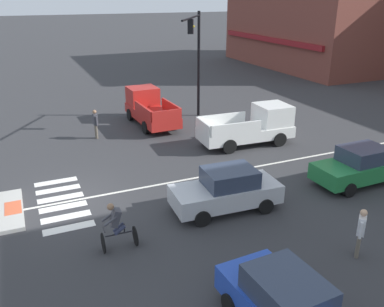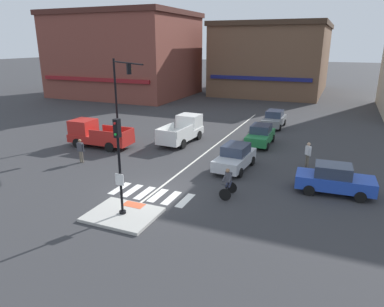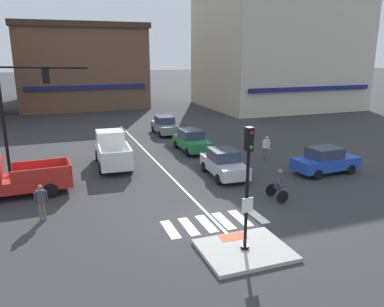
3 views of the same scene
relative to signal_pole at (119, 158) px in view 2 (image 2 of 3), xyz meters
name	(u,v)px [view 2 (image 2 of 3)]	position (x,y,z in m)	size (l,w,h in m)	color
ground_plane	(152,193)	(0.00, 2.89, -2.92)	(300.00, 300.00, 0.00)	#333335
traffic_island	(123,215)	(0.00, 0.01, -2.84)	(3.25, 2.67, 0.15)	#B2AFA8
tactile_pad_front	(134,205)	(0.00, 0.99, -2.76)	(1.10, 0.60, 0.01)	#DB5B38
signal_pole	(119,158)	(0.00, 0.00, 0.00)	(0.44, 0.38, 4.60)	black
crosswalk_stripe_a	(120,188)	(-2.05, 2.76, -2.91)	(0.44, 1.80, 0.01)	silver
crosswalk_stripe_b	(132,191)	(-1.23, 2.76, -2.91)	(0.44, 1.80, 0.01)	silver
crosswalk_stripe_c	(145,193)	(-0.41, 2.76, -2.91)	(0.44, 1.80, 0.01)	silver
crosswalk_stripe_d	(158,195)	(0.41, 2.76, -2.91)	(0.44, 1.80, 0.01)	silver
crosswalk_stripe_e	(171,198)	(1.23, 2.76, -2.91)	(0.44, 1.80, 0.01)	silver
crosswalk_stripe_f	(185,200)	(2.05, 2.76, -2.91)	(0.44, 1.80, 0.01)	silver
lane_centre_line	(214,146)	(0.03, 12.89, -2.91)	(0.14, 28.00, 0.01)	silver
traffic_light_mast	(120,87)	(-8.11, 12.19, 1.51)	(4.76, 3.17, 6.68)	black
building_corner_right	(274,58)	(-2.14, 48.28, 2.55)	(16.59, 21.86, 10.91)	brown
building_far_block	(125,54)	(-22.56, 35.00, 3.26)	(19.90, 16.18, 12.32)	brown
car_grey_eastbound_distant	(274,119)	(3.16, 21.51, -2.11)	(1.89, 4.12, 1.64)	slate
car_blue_cross_right	(334,179)	(9.15, 6.88, -2.11)	(4.19, 2.01, 1.64)	#2347B7
car_silver_eastbound_mid	(235,157)	(3.04, 8.48, -2.11)	(2.02, 4.19, 1.64)	silver
car_green_eastbound_far	(260,135)	(3.30, 14.83, -2.11)	(1.90, 4.13, 1.64)	#237A3D
pickup_truck_red_cross_left	(96,134)	(-8.67, 9.21, -1.94)	(5.17, 2.20, 2.08)	red
pickup_truck_white_westbound_far	(183,130)	(-2.85, 13.28, -1.94)	(2.23, 5.18, 2.08)	white
cyclist	(228,182)	(3.98, 4.04, -2.05)	(0.67, 1.10, 1.68)	black
pedestrian_at_curb_left	(80,149)	(-7.10, 5.55, -1.94)	(0.55, 0.26, 1.67)	#6B6051
pedestrian_waiting_far_side	(308,152)	(7.37, 10.83, -1.94)	(0.40, 0.43, 1.67)	#6B6051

